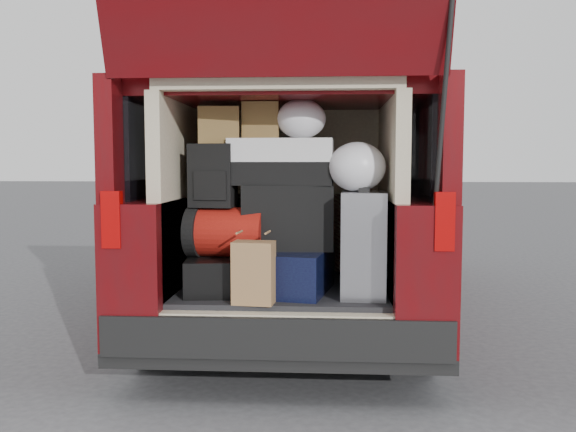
{
  "coord_description": "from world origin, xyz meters",
  "views": [
    {
      "loc": [
        0.26,
        -3.45,
        1.31
      ],
      "look_at": [
        0.03,
        0.2,
        1.0
      ],
      "focal_mm": 38.0,
      "sensor_mm": 36.0,
      "label": 1
    }
  ],
  "objects_px": {
    "navy_hardshell": "(287,270)",
    "kraft_bag": "(254,273)",
    "backpack": "(213,176)",
    "black_soft_case": "(288,217)",
    "red_duffel": "(227,232)",
    "silver_roller": "(363,244)",
    "black_hardshell": "(220,274)",
    "twotone_duffel": "(282,162)"
  },
  "relations": [
    {
      "from": "navy_hardshell",
      "to": "silver_roller",
      "type": "height_order",
      "value": "silver_roller"
    },
    {
      "from": "black_hardshell",
      "to": "black_soft_case",
      "type": "xyz_separation_m",
      "value": [
        0.4,
        0.06,
        0.34
      ]
    },
    {
      "from": "black_hardshell",
      "to": "navy_hardshell",
      "type": "distance_m",
      "value": 0.4
    },
    {
      "from": "navy_hardshell",
      "to": "backpack",
      "type": "bearing_deg",
      "value": -167.4
    },
    {
      "from": "navy_hardshell",
      "to": "backpack",
      "type": "distance_m",
      "value": 0.72
    },
    {
      "from": "navy_hardshell",
      "to": "kraft_bag",
      "type": "distance_m",
      "value": 0.37
    },
    {
      "from": "backpack",
      "to": "twotone_duffel",
      "type": "distance_m",
      "value": 0.42
    },
    {
      "from": "red_duffel",
      "to": "twotone_duffel",
      "type": "relative_size",
      "value": 0.74
    },
    {
      "from": "kraft_bag",
      "to": "red_duffel",
      "type": "distance_m",
      "value": 0.42
    },
    {
      "from": "silver_roller",
      "to": "backpack",
      "type": "relative_size",
      "value": 1.61
    },
    {
      "from": "navy_hardshell",
      "to": "black_soft_case",
      "type": "relative_size",
      "value": 1.08
    },
    {
      "from": "silver_roller",
      "to": "black_soft_case",
      "type": "height_order",
      "value": "black_soft_case"
    },
    {
      "from": "red_duffel",
      "to": "backpack",
      "type": "height_order",
      "value": "backpack"
    },
    {
      "from": "navy_hardshell",
      "to": "silver_roller",
      "type": "distance_m",
      "value": 0.49
    },
    {
      "from": "black_hardshell",
      "to": "backpack",
      "type": "relative_size",
      "value": 1.4
    },
    {
      "from": "silver_roller",
      "to": "red_duffel",
      "type": "distance_m",
      "value": 0.81
    },
    {
      "from": "black_soft_case",
      "to": "backpack",
      "type": "bearing_deg",
      "value": -174.65
    },
    {
      "from": "navy_hardshell",
      "to": "black_soft_case",
      "type": "distance_m",
      "value": 0.32
    },
    {
      "from": "silver_roller",
      "to": "navy_hardshell",
      "type": "bearing_deg",
      "value": 172.81
    },
    {
      "from": "navy_hardshell",
      "to": "backpack",
      "type": "height_order",
      "value": "backpack"
    },
    {
      "from": "black_hardshell",
      "to": "backpack",
      "type": "xyz_separation_m",
      "value": [
        -0.04,
        -0.0,
        0.59
      ]
    },
    {
      "from": "navy_hardshell",
      "to": "black_hardshell",
      "type": "bearing_deg",
      "value": -167.57
    },
    {
      "from": "black_soft_case",
      "to": "silver_roller",
      "type": "bearing_deg",
      "value": -18.2
    },
    {
      "from": "red_duffel",
      "to": "black_soft_case",
      "type": "bearing_deg",
      "value": 15.92
    },
    {
      "from": "navy_hardshell",
      "to": "red_duffel",
      "type": "distance_m",
      "value": 0.43
    },
    {
      "from": "navy_hardshell",
      "to": "twotone_duffel",
      "type": "xyz_separation_m",
      "value": [
        -0.04,
        0.05,
        0.65
      ]
    },
    {
      "from": "navy_hardshell",
      "to": "kraft_bag",
      "type": "bearing_deg",
      "value": -105.39
    },
    {
      "from": "kraft_bag",
      "to": "black_soft_case",
      "type": "xyz_separation_m",
      "value": [
        0.16,
        0.37,
        0.27
      ]
    },
    {
      "from": "red_duffel",
      "to": "twotone_duffel",
      "type": "xyz_separation_m",
      "value": [
        0.32,
        0.07,
        0.41
      ]
    },
    {
      "from": "black_hardshell",
      "to": "silver_roller",
      "type": "distance_m",
      "value": 0.87
    },
    {
      "from": "navy_hardshell",
      "to": "silver_roller",
      "type": "relative_size",
      "value": 0.96
    },
    {
      "from": "kraft_bag",
      "to": "red_duffel",
      "type": "xyz_separation_m",
      "value": [
        -0.2,
        0.32,
        0.19
      ]
    },
    {
      "from": "black_hardshell",
      "to": "kraft_bag",
      "type": "xyz_separation_m",
      "value": [
        0.24,
        -0.32,
        0.07
      ]
    },
    {
      "from": "twotone_duffel",
      "to": "navy_hardshell",
      "type": "bearing_deg",
      "value": -53.37
    },
    {
      "from": "silver_roller",
      "to": "twotone_duffel",
      "type": "distance_m",
      "value": 0.69
    },
    {
      "from": "red_duffel",
      "to": "navy_hardshell",
      "type": "bearing_deg",
      "value": 8.82
    },
    {
      "from": "black_soft_case",
      "to": "backpack",
      "type": "relative_size",
      "value": 1.43
    },
    {
      "from": "kraft_bag",
      "to": "black_hardshell",
      "type": "bearing_deg",
      "value": 133.47
    },
    {
      "from": "kraft_bag",
      "to": "backpack",
      "type": "xyz_separation_m",
      "value": [
        -0.28,
        0.32,
        0.52
      ]
    },
    {
      "from": "backpack",
      "to": "navy_hardshell",
      "type": "bearing_deg",
      "value": 9.52
    },
    {
      "from": "kraft_bag",
      "to": "twotone_duffel",
      "type": "height_order",
      "value": "twotone_duffel"
    },
    {
      "from": "navy_hardshell",
      "to": "twotone_duffel",
      "type": "relative_size",
      "value": 0.95
    }
  ]
}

